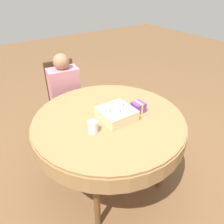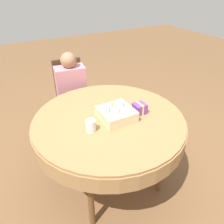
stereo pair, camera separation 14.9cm
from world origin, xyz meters
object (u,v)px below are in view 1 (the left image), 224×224
Objects in this scene: person at (66,93)px; gift_box at (138,107)px; birthday_cake at (117,114)px; chair at (65,100)px; drinking_glass at (93,127)px.

gift_box is (0.31, -0.89, 0.15)m from person.
person is at bearing 95.48° from birthday_cake.
chair is 10.15× the size of drinking_glass.
drinking_glass is (-0.19, -1.02, 0.30)m from chair.
chair is 0.89× the size of person.
drinking_glass is at bearing -169.11° from birthday_cake.
drinking_glass is 0.48m from gift_box.
birthday_cake is 2.53× the size of gift_box.
gift_box is at bearing -62.82° from person.
birthday_cake is at bearing -77.78° from chair.
chair is at bearing 94.14° from birthday_cake.
chair is 0.17m from person.
birthday_cake is (0.08, -0.87, 0.15)m from person.
gift_box is at bearing 3.79° from drinking_glass.
person is 0.95m from drinking_glass.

